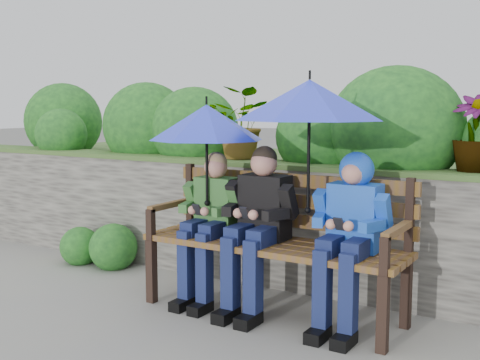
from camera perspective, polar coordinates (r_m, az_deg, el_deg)
The scene contains 8 objects.
ground at distance 4.60m, azimuth -0.67°, elevation -11.96°, with size 60.00×60.00×0.00m, color slate.
garden_backdrop at distance 5.87m, azimuth 6.81°, elevation -1.44°, with size 8.00×2.84×1.85m.
park_bench at distance 4.38m, azimuth 3.56°, elevation -5.03°, with size 1.94×0.57×1.03m.
boy_left at distance 4.56m, azimuth -2.86°, elevation -3.55°, with size 0.47×0.55×1.15m.
boy_middle at distance 4.33m, azimuth 1.69°, elevation -3.77°, with size 0.52×0.60×1.21m.
boy_right at distance 4.04m, azimuth 10.36°, elevation -4.14°, with size 0.50×0.61×1.20m.
umbrella_left at distance 4.48m, azimuth -3.19°, elevation 5.47°, with size 0.86×0.86×0.82m.
umbrella_right at distance 4.08m, azimuth 6.60°, elevation 7.54°, with size 1.02×1.02×0.97m.
Camera 1 is at (2.32, -3.67, 1.51)m, focal length 45.00 mm.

